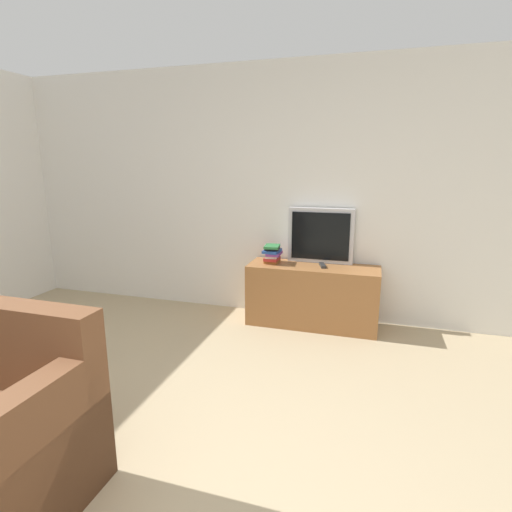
# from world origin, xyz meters

# --- Properties ---
(wall_back) EXTENTS (9.00, 0.06, 2.60)m
(wall_back) POSITION_xyz_m (0.00, 3.03, 1.30)
(wall_back) COLOR white
(wall_back) RESTS_ON ground_plane
(tv_stand) EXTENTS (1.29, 0.44, 0.62)m
(tv_stand) POSITION_xyz_m (0.43, 2.76, 0.31)
(tv_stand) COLOR #9E6638
(tv_stand) RESTS_ON ground_plane
(television) EXTENTS (0.66, 0.09, 0.56)m
(television) POSITION_xyz_m (0.47, 2.94, 0.89)
(television) COLOR silver
(television) RESTS_ON tv_stand
(book_stack) EXTENTS (0.17, 0.22, 0.18)m
(book_stack) POSITION_xyz_m (0.01, 2.77, 0.71)
(book_stack) COLOR #995623
(book_stack) RESTS_ON tv_stand
(remote_on_stand) EXTENTS (0.09, 0.18, 0.02)m
(remote_on_stand) POSITION_xyz_m (0.51, 2.77, 0.63)
(remote_on_stand) COLOR #2D2D2D
(remote_on_stand) RESTS_ON tv_stand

